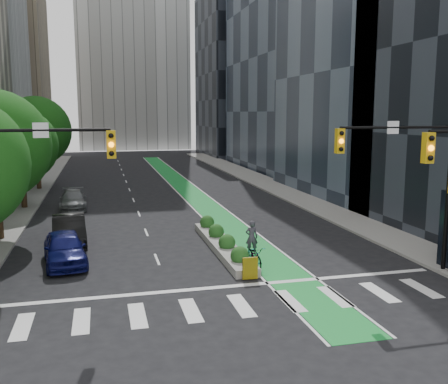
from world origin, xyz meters
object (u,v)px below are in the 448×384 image
median_planter (222,243)px  cyclist (252,237)px  parked_car_left_mid (69,230)px  parked_car_left_near (65,248)px  bicycle (255,256)px  parked_car_left_far (73,200)px

median_planter → cyclist: bearing=-43.3°
median_planter → parked_car_left_mid: 8.75m
parked_car_left_near → parked_car_left_mid: 3.78m
bicycle → parked_car_left_far: (-9.32, 17.57, 0.19)m
cyclist → parked_car_left_mid: bearing=-15.8°
cyclist → parked_car_left_near: cyclist is taller
cyclist → parked_car_left_mid: cyclist is taller
parked_car_left_near → parked_car_left_far: size_ratio=0.97×
bicycle → parked_car_left_mid: (-9.00, 6.41, 0.31)m
cyclist → parked_car_left_mid: 10.41m
median_planter → parked_car_left_far: parked_car_left_far is taller
cyclist → parked_car_left_near: size_ratio=0.38×
median_planter → parked_car_left_near: size_ratio=2.15×
median_planter → parked_car_left_far: size_ratio=2.09×
parked_car_left_near → parked_car_left_mid: (0.00, 3.78, 0.02)m
bicycle → parked_car_left_far: bearing=117.0°
parked_car_left_mid → parked_car_left_near: bearing=-94.3°
median_planter → cyclist: 1.87m
cyclist → parked_car_left_mid: size_ratio=0.36×
median_planter → parked_car_left_near: parked_car_left_near is taller
bicycle → cyclist: 2.25m
bicycle → parked_car_left_near: bearing=162.8°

